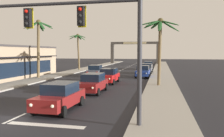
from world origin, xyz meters
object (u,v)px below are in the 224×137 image
object	(u,v)px
sedan_parked_far_kerb	(143,71)
palm_left_third	(78,43)
traffic_signal_mast	(59,26)
sedan_parked_mid_kerb	(146,68)
town_gateway_arch	(135,50)
sedan_lead_at_stop_bar	(60,96)
palm_left_second	(39,37)
sedan_third_in_queue	(93,83)
sedan_fifth_in_queue	(109,76)
sedan_oncoming_far	(95,71)
palm_right_second	(160,34)
sedan_parked_nearest_kerb	(148,65)

from	to	relation	value
sedan_parked_far_kerb	palm_left_third	world-z (taller)	palm_left_third
traffic_signal_mast	sedan_parked_mid_kerb	bearing A→B (deg)	84.72
town_gateway_arch	sedan_lead_at_stop_bar	bearing A→B (deg)	-88.35
sedan_parked_far_kerb	palm_left_second	bearing A→B (deg)	-162.04
sedan_lead_at_stop_bar	palm_left_third	world-z (taller)	palm_left_third
sedan_third_in_queue	sedan_fifth_in_queue	distance (m)	6.37
sedan_oncoming_far	palm_left_second	size ratio (longest dim) A/B	0.58
traffic_signal_mast	palm_left_second	xyz separation A→B (m)	(-11.11, 17.81, 0.71)
sedan_oncoming_far	palm_right_second	world-z (taller)	palm_right_second
palm_right_second	town_gateway_arch	size ratio (longest dim) A/B	0.49
sedan_oncoming_far	town_gateway_arch	world-z (taller)	town_gateway_arch
palm_right_second	sedan_lead_at_stop_bar	bearing A→B (deg)	-117.43
traffic_signal_mast	sedan_oncoming_far	bearing A→B (deg)	101.36
palm_left_second	sedan_parked_far_kerb	bearing A→B (deg)	17.96
sedan_fifth_in_queue	sedan_parked_far_kerb	world-z (taller)	same
sedan_parked_mid_kerb	palm_right_second	world-z (taller)	palm_right_second
sedan_lead_at_stop_bar	sedan_third_in_queue	size ratio (longest dim) A/B	1.01
sedan_fifth_in_queue	sedan_oncoming_far	xyz separation A→B (m)	(-3.44, 6.54, 0.00)
sedan_parked_mid_kerb	sedan_fifth_in_queue	bearing A→B (deg)	-105.29
palm_right_second	traffic_signal_mast	bearing A→B (deg)	-109.13
sedan_parked_nearest_kerb	sedan_parked_far_kerb	world-z (taller)	same
sedan_third_in_queue	palm_left_second	world-z (taller)	palm_left_second
sedan_oncoming_far	sedan_parked_mid_kerb	distance (m)	9.38
sedan_lead_at_stop_bar	palm_left_second	bearing A→B (deg)	123.01
sedan_fifth_in_queue	sedan_lead_at_stop_bar	bearing A→B (deg)	-90.85
sedan_parked_mid_kerb	palm_left_third	size ratio (longest dim) A/B	0.63
sedan_parked_far_kerb	palm_right_second	world-z (taller)	palm_right_second
sedan_fifth_in_queue	sedan_parked_mid_kerb	size ratio (longest dim) A/B	1.00
traffic_signal_mast	sedan_lead_at_stop_bar	xyz separation A→B (m)	(-1.11, 2.42, -3.99)
palm_left_second	town_gateway_arch	distance (m)	41.47
palm_left_second	palm_left_third	size ratio (longest dim) A/B	1.10
sedan_fifth_in_queue	palm_left_third	distance (m)	20.63
traffic_signal_mast	town_gateway_arch	world-z (taller)	traffic_signal_mast
sedan_parked_nearest_kerb	palm_right_second	world-z (taller)	palm_right_second
sedan_parked_nearest_kerb	town_gateway_arch	world-z (taller)	town_gateway_arch
sedan_parked_nearest_kerb	sedan_parked_far_kerb	xyz separation A→B (m)	(0.05, -14.49, 0.00)
sedan_lead_at_stop_bar	sedan_parked_mid_kerb	size ratio (longest dim) A/B	1.00
sedan_parked_far_kerb	palm_left_second	distance (m)	15.03
sedan_third_in_queue	sedan_parked_nearest_kerb	world-z (taller)	same
sedan_lead_at_stop_bar	sedan_parked_far_kerb	world-z (taller)	same
town_gateway_arch	traffic_signal_mast	bearing A→B (deg)	-87.33
sedan_third_in_queue	sedan_fifth_in_queue	world-z (taller)	same
sedan_parked_far_kerb	palm_right_second	distance (m)	9.85
sedan_parked_mid_kerb	traffic_signal_mast	bearing A→B (deg)	-95.28
palm_left_second	sedan_oncoming_far	bearing A→B (deg)	29.94
sedan_parked_far_kerb	palm_left_second	size ratio (longest dim) A/B	0.57
palm_left_second	palm_left_third	world-z (taller)	palm_left_second
sedan_third_in_queue	sedan_parked_far_kerb	size ratio (longest dim) A/B	1.00
sedan_third_in_queue	sedan_parked_far_kerb	world-z (taller)	same
traffic_signal_mast	sedan_lead_at_stop_bar	size ratio (longest dim) A/B	2.54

